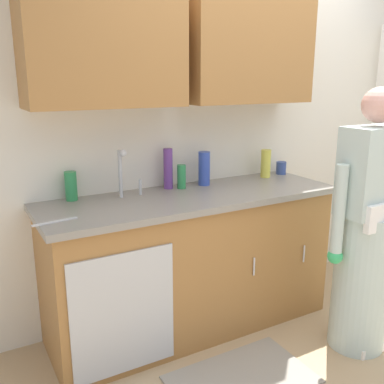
# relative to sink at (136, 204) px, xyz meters

# --- Properties ---
(ground_plane) EXTENTS (9.00, 9.00, 0.00)m
(ground_plane) POSITION_rel_sink_xyz_m (0.93, -0.71, -0.93)
(ground_plane) COLOR tan
(kitchen_wall_with_uppers) EXTENTS (4.80, 0.44, 2.70)m
(kitchen_wall_with_uppers) POSITION_rel_sink_xyz_m (0.80, 0.29, 0.55)
(kitchen_wall_with_uppers) COLOR silver
(kitchen_wall_with_uppers) RESTS_ON ground
(counter_cabinet) EXTENTS (1.90, 0.62, 0.90)m
(counter_cabinet) POSITION_rel_sink_xyz_m (0.38, -0.01, -0.48)
(counter_cabinet) COLOR #9E6B38
(counter_cabinet) RESTS_ON ground
(countertop) EXTENTS (1.96, 0.66, 0.04)m
(countertop) POSITION_rel_sink_xyz_m (0.38, -0.01, -0.01)
(countertop) COLOR gray
(countertop) RESTS_ON counter_cabinet
(sink) EXTENTS (0.50, 0.36, 0.35)m
(sink) POSITION_rel_sink_xyz_m (0.00, 0.00, 0.00)
(sink) COLOR #B7BABF
(sink) RESTS_ON counter_cabinet
(person_at_sink) EXTENTS (0.55, 0.34, 1.62)m
(person_at_sink) POSITION_rel_sink_xyz_m (1.19, -0.73, -0.23)
(person_at_sink) COLOR white
(person_at_sink) RESTS_ON ground
(floor_mat) EXTENTS (0.80, 0.50, 0.01)m
(floor_mat) POSITION_rel_sink_xyz_m (0.34, -0.66, -0.92)
(floor_mat) COLOR gray
(floor_mat) RESTS_ON ground
(bottle_water_short) EXTENTS (0.07, 0.07, 0.18)m
(bottle_water_short) POSITION_rel_sink_xyz_m (-0.32, 0.23, 0.10)
(bottle_water_short) COLOR #2D8C4C
(bottle_water_short) RESTS_ON countertop
(bottle_dish_liquid) EXTENTS (0.06, 0.06, 0.27)m
(bottle_dish_liquid) POSITION_rel_sink_xyz_m (0.32, 0.21, 0.15)
(bottle_dish_liquid) COLOR #66388C
(bottle_dish_liquid) RESTS_ON countertop
(bottle_water_tall) EXTENTS (0.08, 0.08, 0.23)m
(bottle_water_tall) POSITION_rel_sink_xyz_m (0.58, 0.17, 0.13)
(bottle_water_tall) COLOR #334CB2
(bottle_water_tall) RESTS_ON countertop
(bottle_soap) EXTENTS (0.06, 0.06, 0.16)m
(bottle_soap) POSITION_rel_sink_xyz_m (0.40, 0.16, 0.10)
(bottle_soap) COLOR #2D8C4C
(bottle_soap) RESTS_ON countertop
(bottle_cleaner_spray) EXTENTS (0.07, 0.07, 0.21)m
(bottle_cleaner_spray) POSITION_rel_sink_xyz_m (1.11, 0.16, 0.12)
(bottle_cleaner_spray) COLOR #D8D14C
(bottle_cleaner_spray) RESTS_ON countertop
(cup_by_sink) EXTENTS (0.08, 0.08, 0.10)m
(cup_by_sink) POSITION_rel_sink_xyz_m (1.29, 0.19, 0.06)
(cup_by_sink) COLOR #33478C
(cup_by_sink) RESTS_ON countertop
(knife_on_counter) EXTENTS (0.24, 0.06, 0.01)m
(knife_on_counter) POSITION_rel_sink_xyz_m (-0.51, -0.15, 0.02)
(knife_on_counter) COLOR silver
(knife_on_counter) RESTS_ON countertop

